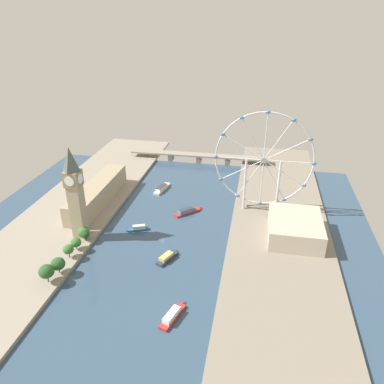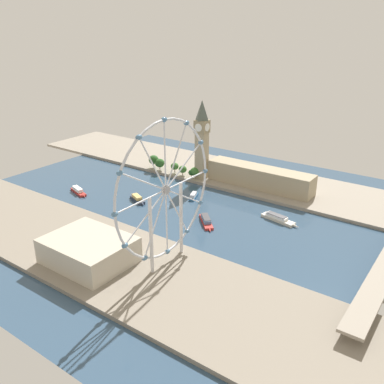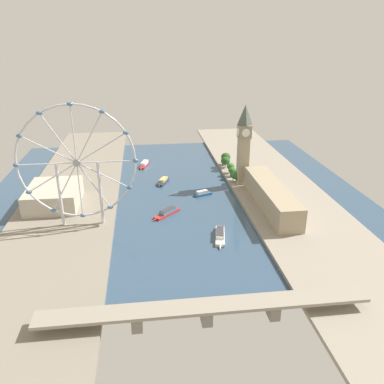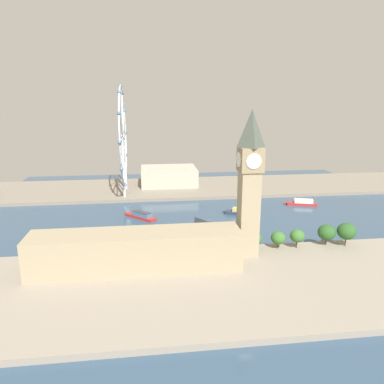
# 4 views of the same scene
# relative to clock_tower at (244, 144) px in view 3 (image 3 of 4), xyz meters

# --- Properties ---
(ground_plane) EXTENTS (376.58, 376.58, 0.00)m
(ground_plane) POSITION_rel_clock_tower_xyz_m (71.56, 10.42, -46.13)
(ground_plane) COLOR #334C66
(riverbank_left) EXTENTS (90.00, 520.00, 3.00)m
(riverbank_left) POSITION_rel_clock_tower_xyz_m (-31.73, 10.42, -44.63)
(riverbank_left) COLOR gray
(riverbank_left) RESTS_ON ground_plane
(riverbank_right) EXTENTS (90.00, 520.00, 3.00)m
(riverbank_right) POSITION_rel_clock_tower_xyz_m (174.85, 10.42, -44.63)
(riverbank_right) COLOR gray
(riverbank_right) RESTS_ON ground_plane
(clock_tower) EXTENTS (13.54, 13.54, 83.00)m
(clock_tower) POSITION_rel_clock_tower_xyz_m (0.00, 0.00, 0.00)
(clock_tower) COLOR tan
(clock_tower) RESTS_ON riverbank_left
(parliament_block) EXTENTS (22.00, 110.66, 20.72)m
(parliament_block) POSITION_rel_clock_tower_xyz_m (-11.41, 63.33, -32.77)
(parliament_block) COLOR tan
(parliament_block) RESTS_ON riverbank_left
(tree_row_embankment) EXTENTS (13.79, 69.68, 14.61)m
(tree_row_embankment) POSITION_rel_clock_tower_xyz_m (5.68, -36.54, -35.15)
(tree_row_embankment) COLOR #513823
(tree_row_embankment) RESTS_ON riverbank_left
(ferris_wheel) EXTENTS (96.80, 3.20, 101.34)m
(ferris_wheel) POSITION_rel_clock_tower_xyz_m (155.35, 77.77, 9.58)
(ferris_wheel) COLOR silver
(ferris_wheel) RESTS_ON riverbank_right
(riverside_hall) EXTENTS (45.66, 57.56, 17.82)m
(riverside_hall) POSITION_rel_clock_tower_xyz_m (186.95, 33.71, -34.22)
(riverside_hall) COLOR #BCB29E
(riverside_hall) RESTS_ON riverbank_right
(river_bridge) EXTENTS (188.58, 13.99, 10.69)m
(river_bridge) POSITION_rel_clock_tower_xyz_m (71.56, 204.96, -37.90)
(river_bridge) COLOR gray
(river_bridge) RESTS_ON ground_plane
(tour_boat_0) EXTENTS (12.84, 36.74, 5.36)m
(tour_boat_0) POSITION_rel_clock_tower_xyz_m (45.01, 110.54, -43.93)
(tour_boat_0) COLOR beige
(tour_boat_0) RESTS_ON ground_plane
(tour_boat_1) EXTENTS (13.61, 29.83, 5.56)m
(tour_boat_1) POSITION_rel_clock_tower_xyz_m (102.70, -78.67, -43.85)
(tour_boat_1) COLOR #B22D28
(tour_boat_1) RESTS_ON ground_plane
(tour_boat_2) EXTENTS (21.53, 11.38, 5.19)m
(tour_boat_2) POSITION_rel_clock_tower_xyz_m (45.51, 21.97, -44.00)
(tour_boat_2) COLOR #235684
(tour_boat_2) RESTS_ON ground_plane
(tour_boat_3) EXTENTS (14.79, 25.19, 5.41)m
(tour_boat_3) POSITION_rel_clock_tower_xyz_m (83.37, -16.82, -43.93)
(tour_boat_3) COLOR #2D384C
(tour_boat_3) RESTS_ON ground_plane
(tour_boat_4) EXTENTS (27.11, 26.84, 5.27)m
(tour_boat_4) POSITION_rel_clock_tower_xyz_m (84.21, 62.55, -43.99)
(tour_boat_4) COLOR #B22D28
(tour_boat_4) RESTS_ON ground_plane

